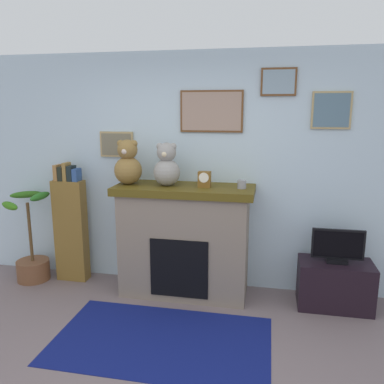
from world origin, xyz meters
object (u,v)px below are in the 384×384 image
(candle_jar, at_px, (242,184))
(teddy_bear_grey, at_px, (128,164))
(television, at_px, (338,247))
(bookshelf, at_px, (71,226))
(teddy_bear_cream, at_px, (167,166))
(tv_stand, at_px, (335,284))
(fireplace, at_px, (185,240))
(potted_plant, at_px, (32,255))
(mantel_clock, at_px, (204,179))

(candle_jar, distance_m, teddy_bear_grey, 1.22)
(television, bearing_deg, bookshelf, 178.03)
(bookshelf, distance_m, television, 2.95)
(teddy_bear_cream, bearing_deg, tv_stand, -0.13)
(bookshelf, distance_m, tv_stand, 2.98)
(fireplace, height_order, potted_plant, fireplace)
(bookshelf, height_order, candle_jar, bookshelf)
(bookshelf, bearing_deg, television, -1.97)
(television, xyz_separation_m, teddy_bear_cream, (-1.75, 0.01, 0.76))
(television, bearing_deg, teddy_bear_cream, 179.83)
(tv_stand, bearing_deg, teddy_bear_grey, 179.90)
(teddy_bear_grey, bearing_deg, fireplace, 1.72)
(tv_stand, distance_m, television, 0.40)
(potted_plant, bearing_deg, teddy_bear_cream, 0.68)
(tv_stand, xyz_separation_m, teddy_bear_grey, (-2.18, 0.00, 1.17))
(fireplace, xyz_separation_m, candle_jar, (0.60, -0.02, 0.64))
(candle_jar, bearing_deg, teddy_bear_grey, -179.97)
(bookshelf, xyz_separation_m, television, (2.95, -0.10, -0.01))
(potted_plant, relative_size, teddy_bear_grey, 2.23)
(potted_plant, bearing_deg, tv_stand, 0.26)
(potted_plant, relative_size, teddy_bear_cream, 2.35)
(potted_plant, height_order, teddy_bear_grey, teddy_bear_grey)
(tv_stand, bearing_deg, candle_jar, 179.73)
(potted_plant, height_order, tv_stand, potted_plant)
(bookshelf, bearing_deg, mantel_clock, -3.48)
(teddy_bear_cream, bearing_deg, television, -0.17)
(fireplace, xyz_separation_m, potted_plant, (-1.84, -0.04, -0.30))
(television, xyz_separation_m, mantel_clock, (-1.35, 0.00, 0.64))
(fireplace, xyz_separation_m, mantel_clock, (0.22, -0.02, 0.68))
(fireplace, bearing_deg, tv_stand, -0.81)
(teddy_bear_grey, bearing_deg, tv_stand, -0.10)
(candle_jar, bearing_deg, tv_stand, -0.27)
(bookshelf, relative_size, mantel_clock, 8.66)
(candle_jar, relative_size, teddy_bear_grey, 0.19)
(teddy_bear_grey, bearing_deg, television, -0.14)
(fireplace, distance_m, tv_stand, 1.61)
(tv_stand, bearing_deg, mantel_clock, 179.88)
(television, distance_m, mantel_clock, 1.49)
(mantel_clock, xyz_separation_m, teddy_bear_cream, (-0.40, 0.00, 0.12))
(bookshelf, xyz_separation_m, tv_stand, (2.95, -0.10, -0.41))
(teddy_bear_grey, bearing_deg, teddy_bear_cream, 0.00)
(bookshelf, bearing_deg, candle_jar, -2.76)
(bookshelf, relative_size, teddy_bear_cream, 3.09)
(teddy_bear_grey, xyz_separation_m, teddy_bear_cream, (0.43, 0.00, -0.01))
(potted_plant, xyz_separation_m, candle_jar, (2.44, 0.02, 0.94))
(fireplace, bearing_deg, television, -0.86)
(television, height_order, teddy_bear_grey, teddy_bear_grey)
(fireplace, height_order, mantel_clock, mantel_clock)
(bookshelf, relative_size, candle_jar, 15.76)
(candle_jar, relative_size, teddy_bear_cream, 0.20)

